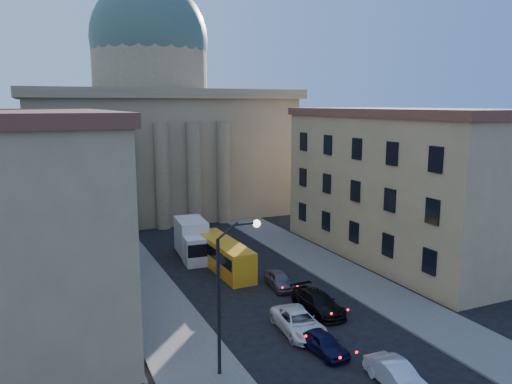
{
  "coord_description": "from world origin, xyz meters",
  "views": [
    {
      "loc": [
        -16.31,
        -16.43,
        15.12
      ],
      "look_at": [
        -0.51,
        18.45,
        8.35
      ],
      "focal_mm": 35.0,
      "sensor_mm": 36.0,
      "label": 1
    }
  ],
  "objects_px": {
    "city_bus": "(224,254)",
    "box_truck": "(193,241)",
    "car_right_near": "(397,376)",
    "street_lamp": "(227,285)",
    "car_left_near": "(323,343)"
  },
  "relations": [
    {
      "from": "city_bus",
      "to": "box_truck",
      "type": "height_order",
      "value": "box_truck"
    },
    {
      "from": "city_bus",
      "to": "box_truck",
      "type": "bearing_deg",
      "value": 105.91
    },
    {
      "from": "city_bus",
      "to": "car_right_near",
      "type": "bearing_deg",
      "value": -86.67
    },
    {
      "from": "street_lamp",
      "to": "car_left_near",
      "type": "height_order",
      "value": "street_lamp"
    },
    {
      "from": "box_truck",
      "to": "car_left_near",
      "type": "bearing_deg",
      "value": -80.95
    },
    {
      "from": "city_bus",
      "to": "box_truck",
      "type": "xyz_separation_m",
      "value": [
        -1.44,
        4.79,
        0.25
      ]
    },
    {
      "from": "car_left_near",
      "to": "box_truck",
      "type": "bearing_deg",
      "value": 87.65
    },
    {
      "from": "car_right_near",
      "to": "city_bus",
      "type": "distance_m",
      "value": 22.13
    },
    {
      "from": "city_bus",
      "to": "street_lamp",
      "type": "bearing_deg",
      "value": -110.77
    },
    {
      "from": "car_right_near",
      "to": "street_lamp",
      "type": "bearing_deg",
      "value": 148.52
    },
    {
      "from": "car_right_near",
      "to": "box_truck",
      "type": "distance_m",
      "value": 27.04
    },
    {
      "from": "street_lamp",
      "to": "city_bus",
      "type": "xyz_separation_m",
      "value": [
        6.17,
        16.99,
        -3.79
      ]
    },
    {
      "from": "street_lamp",
      "to": "box_truck",
      "type": "distance_m",
      "value": 22.57
    },
    {
      "from": "car_left_near",
      "to": "city_bus",
      "type": "xyz_separation_m",
      "value": [
        -0.0,
        17.16,
        0.82
      ]
    },
    {
      "from": "street_lamp",
      "to": "car_right_near",
      "type": "relative_size",
      "value": 2.06
    }
  ]
}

